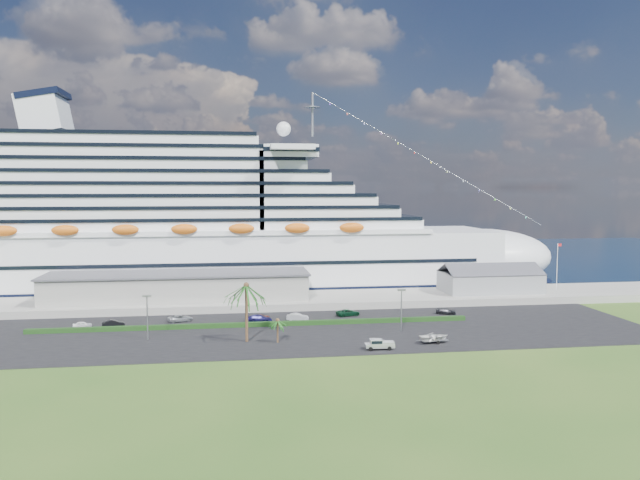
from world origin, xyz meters
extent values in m
plane|color=#2D531B|center=(0.00, 0.00, 0.00)|extent=(420.00, 420.00, 0.00)
cube|color=black|center=(0.00, 11.00, 0.06)|extent=(140.00, 38.00, 0.12)
cube|color=gray|center=(0.00, 40.00, 0.90)|extent=(240.00, 20.00, 1.80)
cube|color=black|center=(0.00, 130.00, 0.01)|extent=(420.00, 160.00, 0.02)
cube|color=silver|center=(-20.00, 64.00, 8.00)|extent=(160.00, 30.00, 16.00)
ellipsoid|color=silver|center=(60.00, 64.00, 8.00)|extent=(40.00, 30.00, 16.00)
cube|color=black|center=(-20.00, 64.00, 1.20)|extent=(164.00, 30.60, 2.40)
cube|color=silver|center=(-32.00, 64.00, 29.60)|extent=(128.00, 26.00, 24.80)
cube|color=silver|center=(2.80, 64.00, 37.40)|extent=(14.00, 38.00, 3.20)
cube|color=silver|center=(-60.00, 64.00, 47.00)|extent=(11.58, 14.00, 11.58)
cylinder|color=gray|center=(10.00, 64.00, 48.00)|extent=(0.70, 0.70, 12.00)
ellipsoid|color=#CE5D13|center=(-24.00, 48.20, 17.80)|extent=(90.00, 2.40, 2.60)
ellipsoid|color=#CE5D13|center=(-24.00, 79.80, 17.80)|extent=(90.00, 2.40, 2.60)
cube|color=black|center=(-20.00, 64.00, 8.80)|extent=(144.00, 30.40, 0.90)
cube|color=gray|center=(-25.00, 40.00, 4.80)|extent=(60.00, 14.00, 6.00)
cube|color=#4C4C54|center=(-25.00, 40.00, 7.90)|extent=(61.00, 15.00, 0.40)
cube|color=gray|center=(52.00, 40.00, 4.20)|extent=(24.00, 12.00, 4.80)
cube|color=#4C4C54|center=(52.00, 37.00, 7.80)|extent=(24.00, 6.31, 2.74)
cube|color=#4C4C54|center=(52.00, 43.00, 7.80)|extent=(24.00, 6.31, 2.74)
cylinder|color=silver|center=(70.00, 40.00, 7.80)|extent=(0.16, 0.16, 12.00)
cube|color=red|center=(70.50, 40.00, 13.40)|extent=(1.00, 0.04, 0.70)
cube|color=black|center=(-8.00, 16.00, 0.57)|extent=(88.00, 1.10, 0.90)
cylinder|color=gray|center=(-28.00, 8.00, 4.12)|extent=(0.24, 0.24, 8.00)
cube|color=gray|center=(-28.00, 8.00, 8.22)|extent=(1.60, 0.35, 0.35)
cylinder|color=gray|center=(20.00, 8.00, 4.12)|extent=(0.24, 0.24, 8.00)
cube|color=gray|center=(20.00, 8.00, 8.22)|extent=(1.60, 0.35, 0.35)
cylinder|color=#47301E|center=(-10.00, 4.00, 5.25)|extent=(0.54, 0.54, 10.50)
sphere|color=#47301E|center=(-10.00, 4.00, 10.50)|extent=(0.98, 0.98, 0.98)
cylinder|color=#47301E|center=(-4.50, 2.50, 2.10)|extent=(0.35, 0.35, 4.20)
sphere|color=#47301E|center=(-4.50, 2.50, 4.20)|extent=(0.73, 0.73, 0.73)
imported|color=white|center=(-42.21, 19.94, 0.74)|extent=(3.81, 2.05, 1.23)
imported|color=black|center=(-36.20, 19.79, 0.84)|extent=(4.60, 2.34, 1.45)
imported|color=#94989C|center=(-23.29, 22.94, 0.83)|extent=(5.56, 3.84, 1.41)
imported|color=#18154C|center=(-6.98, 20.09, 0.90)|extent=(5.71, 3.11, 1.57)
imported|color=maroon|center=(-6.69, 21.88, 0.81)|extent=(4.35, 3.05, 1.38)
imported|color=silver|center=(1.04, 20.54, 0.88)|extent=(4.79, 2.29, 1.51)
imported|color=#0D3720|center=(12.49, 23.71, 0.85)|extent=(5.65, 3.61, 1.45)
imported|color=black|center=(34.21, 22.41, 0.76)|extent=(4.78, 3.33, 1.29)
cylinder|color=black|center=(10.80, -5.80, 0.49)|extent=(0.76, 0.30, 0.75)
cylinder|color=black|center=(10.80, -4.03, 0.49)|extent=(0.76, 0.30, 0.75)
cylinder|color=black|center=(14.08, -5.80, 0.49)|extent=(0.76, 0.30, 0.75)
cylinder|color=black|center=(14.08, -4.03, 0.49)|extent=(0.76, 0.30, 0.75)
cube|color=silver|center=(12.58, -4.91, 0.82)|extent=(5.13, 2.10, 0.65)
cube|color=silver|center=(13.94, -4.91, 1.20)|extent=(2.33, 1.92, 0.51)
cube|color=silver|center=(11.93, -4.91, 1.48)|extent=(2.14, 1.87, 0.89)
cube|color=black|center=(11.93, -4.91, 1.57)|extent=(1.95, 1.91, 0.51)
cube|color=silver|center=(10.43, -4.91, 1.01)|extent=(0.92, 1.81, 0.33)
cube|color=gray|center=(23.33, -2.02, 0.70)|extent=(5.02, 2.38, 0.13)
cylinder|color=gray|center=(21.12, -2.02, 0.70)|extent=(2.30, 0.37, 0.08)
cylinder|color=black|center=(23.75, -2.96, 0.46)|extent=(0.70, 0.31, 0.67)
cylinder|color=black|center=(23.75, -1.07, 0.46)|extent=(0.70, 0.31, 0.67)
imported|color=white|center=(23.33, -2.02, 1.31)|extent=(5.76, 4.44, 1.10)
camera|label=1|loc=(-12.70, -107.98, 28.02)|focal=35.00mm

